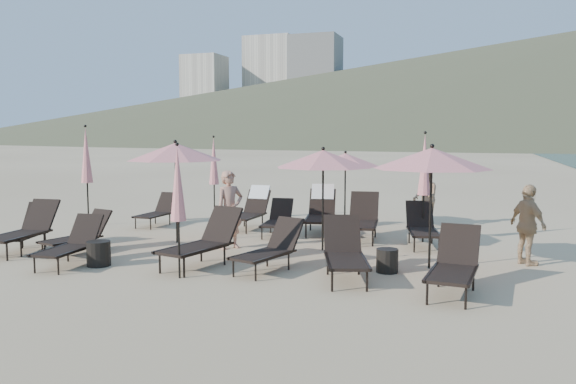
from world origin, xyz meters
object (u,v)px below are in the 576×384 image
(umbrella_closed_3, at_px, (214,162))
(beachgoer_a, at_px, (230,210))
(side_table_0, at_px, (99,254))
(side_table_1, at_px, (387,261))
(lounger_5, at_px, (454,264))
(lounger_12, at_px, (24,229))
(lounger_6, at_px, (158,211))
(lounger_11, at_px, (422,226))
(lounger_4, at_px, (345,252))
(umbrella_closed_0, at_px, (178,184))
(umbrella_open_1, at_px, (323,159))
(umbrella_open_0, at_px, (175,152))
(lounger_3, at_px, (270,248))
(lounger_9, at_px, (321,210))
(beachgoer_c, at_px, (528,225))
(lounger_7, at_px, (251,209))
(umbrella_open_3, at_px, (345,160))
(lounger_13, at_px, (79,234))
(lounger_10, at_px, (363,218))
(beachgoer_b, at_px, (425,197))
(lounger_8, at_px, (278,219))
(umbrella_closed_2, at_px, (86,156))
(lounger_2, at_px, (203,240))
(umbrella_open_2, at_px, (432,159))
(lounger_1, at_px, (71,243))
(lounger_0, at_px, (27,229))
(umbrella_closed_1, at_px, (424,165))

(umbrella_closed_3, relative_size, beachgoer_a, 1.44)
(side_table_0, height_order, side_table_1, side_table_0)
(lounger_5, height_order, lounger_12, lounger_12)
(lounger_6, xyz_separation_m, lounger_11, (7.12, -0.57, 0.04))
(lounger_4, bearing_deg, lounger_5, -28.34)
(umbrella_closed_0, bearing_deg, umbrella_open_1, 60.91)
(side_table_1, bearing_deg, umbrella_open_0, 165.77)
(lounger_3, distance_m, lounger_9, 4.31)
(umbrella_open_0, bearing_deg, beachgoer_c, 1.28)
(lounger_9, bearing_deg, lounger_7, 170.16)
(lounger_12, bearing_deg, umbrella_open_3, 36.76)
(lounger_13, bearing_deg, lounger_10, 46.88)
(beachgoer_b, bearing_deg, lounger_4, -31.44)
(lounger_8, distance_m, side_table_1, 4.33)
(umbrella_closed_2, bearing_deg, umbrella_open_1, -9.47)
(side_table_1, bearing_deg, beachgoer_a, 163.68)
(lounger_11, relative_size, umbrella_closed_3, 0.70)
(lounger_10, relative_size, umbrella_closed_2, 0.70)
(lounger_9, distance_m, lounger_10, 1.38)
(lounger_13, bearing_deg, beachgoer_a, 40.98)
(umbrella_closed_0, bearing_deg, lounger_4, 18.39)
(side_table_0, bearing_deg, lounger_2, 18.54)
(lounger_10, relative_size, lounger_12, 1.03)
(lounger_11, distance_m, umbrella_open_1, 2.76)
(umbrella_closed_0, height_order, beachgoer_c, umbrella_closed_0)
(lounger_12, distance_m, umbrella_closed_2, 3.75)
(umbrella_open_1, xyz_separation_m, side_table_1, (1.61, -1.50, -1.74))
(umbrella_open_2, bearing_deg, lounger_5, -71.98)
(lounger_1, distance_m, lounger_8, 5.04)
(lounger_5, distance_m, beachgoer_b, 6.57)
(lounger_10, distance_m, umbrella_open_0, 4.62)
(beachgoer_a, bearing_deg, lounger_10, -13.11)
(lounger_12, height_order, umbrella_open_1, umbrella_open_1)
(lounger_6, bearing_deg, umbrella_closed_0, -53.27)
(umbrella_open_3, relative_size, side_table_0, 4.36)
(umbrella_closed_0, xyz_separation_m, beachgoer_c, (5.74, 3.01, -0.86))
(umbrella_closed_3, height_order, beachgoer_a, umbrella_closed_3)
(umbrella_open_0, height_order, umbrella_closed_2, umbrella_closed_2)
(lounger_2, relative_size, umbrella_open_3, 0.94)
(lounger_7, distance_m, umbrella_open_0, 3.01)
(lounger_0, distance_m, umbrella_open_1, 6.55)
(lounger_7, xyz_separation_m, umbrella_open_1, (2.58, -2.20, 1.44))
(lounger_11, xyz_separation_m, umbrella_closed_1, (-0.02, 0.45, 1.34))
(lounger_7, height_order, umbrella_open_1, umbrella_open_1)
(lounger_12, bearing_deg, umbrella_closed_1, 20.70)
(lounger_3, bearing_deg, lounger_9, 109.33)
(lounger_0, distance_m, umbrella_closed_2, 3.53)
(umbrella_open_1, distance_m, beachgoer_c, 4.20)
(lounger_6, relative_size, umbrella_closed_1, 0.59)
(lounger_12, xyz_separation_m, umbrella_open_3, (5.74, 5.15, 1.33))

